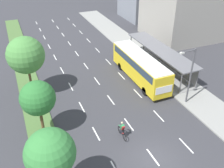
{
  "coord_description": "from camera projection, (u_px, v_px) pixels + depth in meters",
  "views": [
    {
      "loc": [
        -9.19,
        -12.45,
        16.6
      ],
      "look_at": [
        0.74,
        10.95,
        1.2
      ],
      "focal_mm": 40.34,
      "sensor_mm": 36.0,
      "label": 1
    }
  ],
  "objects": [
    {
      "name": "median_tree_second",
      "position": [
        38.0,
        98.0,
        22.12
      ],
      "size": [
        3.18,
        3.18,
        5.55
      ],
      "color": "brown",
      "rests_on": "median_strip"
    },
    {
      "name": "median_strip",
      "position": [
        26.0,
        73.0,
        34.42
      ],
      "size": [
        2.6,
        52.0,
        0.12
      ],
      "primitive_type": "cube",
      "color": "#4C7038",
      "rests_on": "ground"
    },
    {
      "name": "ground_plane",
      "position": [
        154.0,
        159.0,
        21.47
      ],
      "size": [
        140.0,
        140.0,
        0.0
      ],
      "primitive_type": "plane",
      "color": "#38383D"
    },
    {
      "name": "sidewalk_right",
      "position": [
        139.0,
        52.0,
        40.27
      ],
      "size": [
        4.5,
        52.0,
        0.15
      ],
      "primitive_type": "cube",
      "color": "gray",
      "rests_on": "ground"
    },
    {
      "name": "median_tree_third",
      "position": [
        26.0,
        55.0,
        27.51
      ],
      "size": [
        4.17,
        4.17,
        7.02
      ],
      "color": "brown",
      "rests_on": "median_strip"
    },
    {
      "name": "median_tree_nearest",
      "position": [
        50.0,
        154.0,
        15.81
      ],
      "size": [
        3.31,
        3.31,
        6.21
      ],
      "color": "brown",
      "rests_on": "median_strip"
    },
    {
      "name": "cyclist",
      "position": [
        122.0,
        130.0,
        23.39
      ],
      "size": [
        0.46,
        1.82,
        1.71
      ],
      "color": "black",
      "rests_on": "ground"
    },
    {
      "name": "bus_shelter",
      "position": [
        162.0,
        56.0,
        34.8
      ],
      "size": [
        2.9,
        13.92,
        2.86
      ],
      "color": "gray",
      "rests_on": "sidewalk_right"
    },
    {
      "name": "lane_divider_left",
      "position": [
        62.0,
        70.0,
        35.19
      ],
      "size": [
        0.14,
        48.82,
        0.01
      ],
      "color": "white",
      "rests_on": "ground"
    },
    {
      "name": "lane_divider_center",
      "position": [
        86.0,
        66.0,
        36.36
      ],
      "size": [
        0.14,
        48.82,
        0.01
      ],
      "color": "white",
      "rests_on": "ground"
    },
    {
      "name": "bus",
      "position": [
        140.0,
        65.0,
        32.0
      ],
      "size": [
        2.54,
        11.29,
        3.37
      ],
      "color": "yellow",
      "rests_on": "ground"
    },
    {
      "name": "streetlight",
      "position": [
        190.0,
        73.0,
        26.44
      ],
      "size": [
        1.91,
        0.24,
        6.5
      ],
      "color": "#4C4C51",
      "rests_on": "sidewalk_right"
    },
    {
      "name": "lane_divider_right",
      "position": [
        108.0,
        62.0,
        37.53
      ],
      "size": [
        0.14,
        48.82,
        0.01
      ],
      "color": "white",
      "rests_on": "ground"
    }
  ]
}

